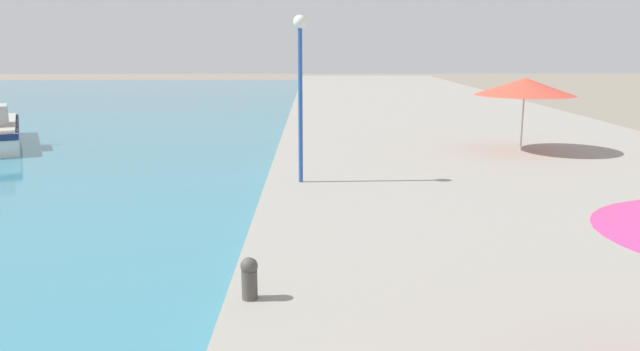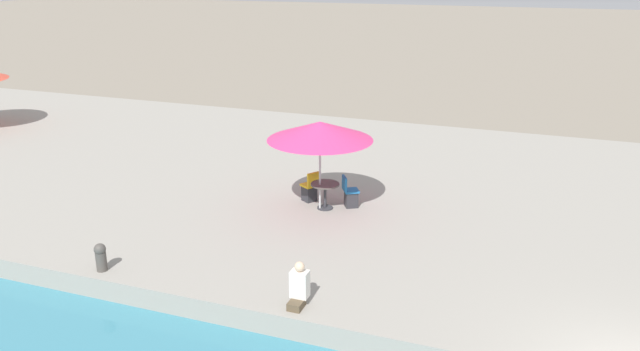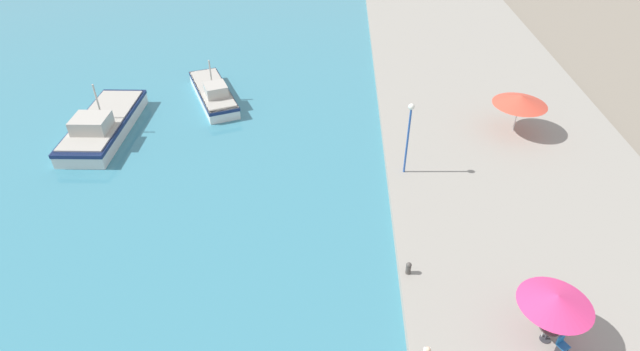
{
  "view_description": "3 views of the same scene",
  "coord_description": "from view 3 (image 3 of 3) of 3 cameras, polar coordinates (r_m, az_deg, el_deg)",
  "views": [
    {
      "loc": [
        1.35,
        2.31,
        4.3
      ],
      "look_at": [
        1.5,
        16.48,
        1.34
      ],
      "focal_mm": 35.0,
      "sensor_mm": 36.0,
      "label": 1
    },
    {
      "loc": [
        -9.71,
        2.27,
        7.12
      ],
      "look_at": [
        5.49,
        7.84,
        1.54
      ],
      "focal_mm": 35.0,
      "sensor_mm": 36.0,
      "label": 2
    },
    {
      "loc": [
        -3.07,
        -5.24,
        17.83
      ],
      "look_at": [
        -4.0,
        18.0,
        1.14
      ],
      "focal_mm": 28.0,
      "sensor_mm": 36.0,
      "label": 3
    }
  ],
  "objects": [
    {
      "name": "fishing_boat_near",
      "position": [
        37.47,
        -23.56,
        5.4
      ],
      "size": [
        3.47,
        9.23,
        3.63
      ],
      "rotation": [
        0.0,
        0.0,
        0.02
      ],
      "color": "silver",
      "rests_on": "water_basin"
    },
    {
      "name": "cafe_umbrella_white",
      "position": [
        35.42,
        21.96,
        8.0
      ],
      "size": [
        3.52,
        3.52,
        2.64
      ],
      "color": "#B7B7B7",
      "rests_on": "quay_promenade"
    },
    {
      "name": "cafe_table",
      "position": [
        22.9,
        24.64,
        -15.86
      ],
      "size": [
        0.8,
        0.8,
        0.74
      ],
      "color": "#333338",
      "rests_on": "quay_promenade"
    },
    {
      "name": "cafe_chair_right",
      "position": [
        23.55,
        24.95,
        -14.97
      ],
      "size": [
        0.57,
        0.58,
        0.91
      ],
      "rotation": [
        0.0,
        0.0,
        -0.57
      ],
      "color": "#2D2D33",
      "rests_on": "quay_promenade"
    },
    {
      "name": "cafe_umbrella_pink",
      "position": [
        21.68,
        25.42,
        -12.74
      ],
      "size": [
        2.88,
        2.88,
        2.52
      ],
      "color": "#B7B7B7",
      "rests_on": "quay_promenade"
    },
    {
      "name": "lamppost",
      "position": [
        28.76,
        10.15,
        5.48
      ],
      "size": [
        0.36,
        0.36,
        4.56
      ],
      "color": "#28519E",
      "rests_on": "quay_promenade"
    },
    {
      "name": "quay_promenade",
      "position": [
        47.07,
        16.1,
        12.37
      ],
      "size": [
        16.0,
        90.0,
        0.54
      ],
      "color": "gray",
      "rests_on": "ground_plane"
    },
    {
      "name": "cafe_chair_left",
      "position": [
        22.85,
        25.9,
        -17.3
      ],
      "size": [
        0.56,
        0.57,
        0.91
      ],
      "rotation": [
        0.0,
        0.0,
        3.68
      ],
      "color": "#2D2D33",
      "rests_on": "quay_promenade"
    },
    {
      "name": "water_basin",
      "position": [
        52.18,
        -27.05,
        11.85
      ],
      "size": [
        56.0,
        90.0,
        0.04
      ],
      "color": "teal",
      "rests_on": "ground_plane"
    },
    {
      "name": "mooring_bollard",
      "position": [
        23.85,
        10.08,
        -10.33
      ],
      "size": [
        0.26,
        0.26,
        0.65
      ],
      "color": "#4C4742",
      "rests_on": "quay_promenade"
    },
    {
      "name": "fishing_boat_mid",
      "position": [
        39.68,
        -12.08,
        9.25
      ],
      "size": [
        5.28,
        7.97,
        3.22
      ],
      "rotation": [
        0.0,
        0.0,
        0.43
      ],
      "color": "white",
      "rests_on": "water_basin"
    }
  ]
}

